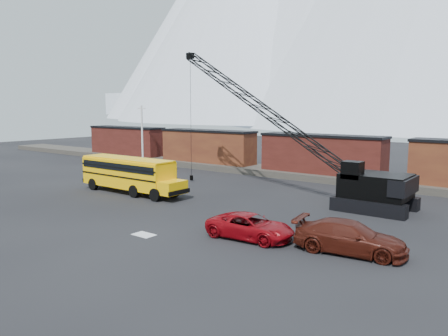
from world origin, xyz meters
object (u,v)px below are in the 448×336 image
object	(u,v)px
school_bus	(130,173)
maroon_suv	(350,237)
red_pickup	(250,226)
crawler_crane	(269,114)

from	to	relation	value
school_bus	maroon_suv	distance (m)	22.54
red_pickup	crawler_crane	world-z (taller)	crawler_crane
red_pickup	school_bus	bearing A→B (deg)	68.88
maroon_suv	crawler_crane	distance (m)	17.90
red_pickup	crawler_crane	xyz separation A→B (m)	(-6.54, 12.57, 6.45)
red_pickup	maroon_suv	distance (m)	5.78
school_bus	maroon_suv	size ratio (longest dim) A/B	1.96
crawler_crane	school_bus	bearing A→B (deg)	-142.63
red_pickup	maroon_suv	size ratio (longest dim) A/B	0.90
maroon_suv	red_pickup	bearing A→B (deg)	92.71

